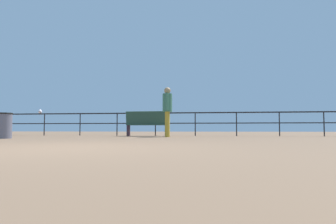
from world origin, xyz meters
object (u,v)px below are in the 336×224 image
object	(u,v)px
seagull_on_rail	(40,111)
trash_bin	(5,126)
bench_near_left	(147,122)
person_by_bench	(167,108)

from	to	relation	value
seagull_on_rail	trash_bin	world-z (taller)	seagull_on_rail
trash_bin	seagull_on_rail	bearing A→B (deg)	108.94
bench_near_left	seagull_on_rail	world-z (taller)	seagull_on_rail
bench_near_left	seagull_on_rail	xyz separation A→B (m)	(-5.01, 0.74, 0.52)
person_by_bench	trash_bin	xyz separation A→B (m)	(-4.57, -2.28, -0.63)
bench_near_left	person_by_bench	xyz separation A→B (m)	(0.98, -1.11, 0.47)
person_by_bench	seagull_on_rail	size ratio (longest dim) A/B	4.62
bench_near_left	person_by_bench	size ratio (longest dim) A/B	0.92
bench_near_left	trash_bin	size ratio (longest dim) A/B	2.13
seagull_on_rail	trash_bin	distance (m)	4.41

